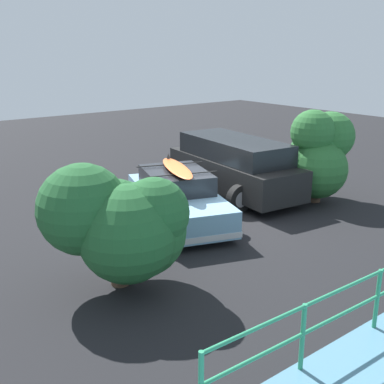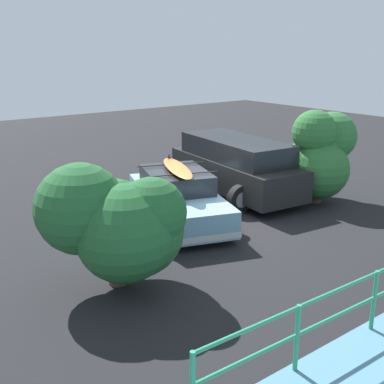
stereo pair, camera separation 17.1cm
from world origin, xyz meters
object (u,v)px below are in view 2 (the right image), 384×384
bush_near_left (118,221)px  bush_near_right (319,153)px  sedan_car (178,198)px  suv_car (235,166)px

bush_near_left → bush_near_right: (-7.46, -1.42, 0.08)m
sedan_car → bush_near_right: bush_near_right is taller
bush_near_right → bush_near_left: bearing=10.8°
suv_car → bush_near_left: size_ratio=1.98×
sedan_car → suv_car: 2.92m
sedan_car → bush_near_left: bearing=38.4°
bush_near_left → bush_near_right: 7.60m
bush_near_left → bush_near_right: size_ratio=0.96×
sedan_car → bush_near_left: 3.94m
suv_car → bush_near_left: 6.69m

